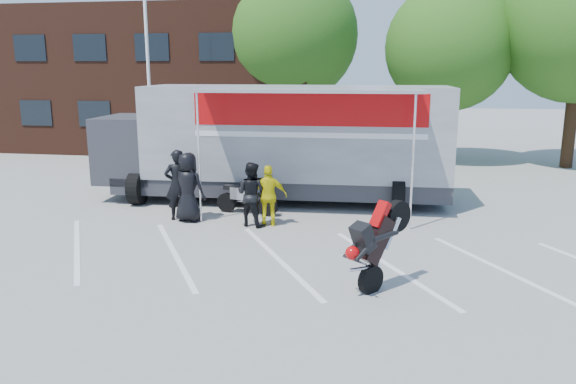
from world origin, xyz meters
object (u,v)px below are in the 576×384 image
(tree_left, at_px, (291,35))
(spectator_leather_b, at_px, (178,185))
(transporter_truck, at_px, (281,200))
(spectator_hivis, at_px, (269,196))
(spectator_leather_a, at_px, (188,187))
(parked_motorcycle, at_px, (247,214))
(tree_mid, at_px, (449,48))
(stunt_bike_rider, at_px, (391,285))
(spectator_leather_c, at_px, (251,194))
(flagpole, at_px, (153,42))

(tree_left, relative_size, spectator_leather_b, 4.42)
(transporter_truck, distance_m, spectator_hivis, 3.02)
(spectator_leather_a, height_order, spectator_leather_b, spectator_leather_b)
(tree_left, bearing_deg, spectator_leather_a, -93.78)
(spectator_leather_a, bearing_deg, tree_left, -82.02)
(parked_motorcycle, bearing_deg, tree_mid, -20.80)
(stunt_bike_rider, bearing_deg, parked_motorcycle, 171.46)
(spectator_leather_b, xyz_separation_m, spectator_leather_c, (2.13, -0.28, -0.12))
(flagpole, xyz_separation_m, transporter_truck, (5.47, -3.49, -5.05))
(tree_left, xyz_separation_m, spectator_leather_b, (-1.15, -12.16, -4.59))
(parked_motorcycle, bearing_deg, tree_left, 14.10)
(flagpole, relative_size, spectator_hivis, 4.91)
(tree_left, bearing_deg, spectator_leather_c, -85.49)
(transporter_truck, xyz_separation_m, spectator_leather_b, (-2.38, -2.67, 0.98))
(flagpole, xyz_separation_m, spectator_leather_a, (3.43, -6.28, -4.10))
(parked_motorcycle, xyz_separation_m, spectator_leather_c, (0.40, -1.15, 0.85))
(flagpole, xyz_separation_m, parked_motorcycle, (4.82, -5.29, -5.05))
(transporter_truck, distance_m, spectator_leather_c, 3.08)
(flagpole, xyz_separation_m, spectator_hivis, (5.69, -6.39, -4.24))
(flagpole, bearing_deg, spectator_leather_c, -50.95)
(tree_mid, relative_size, transporter_truck, 0.68)
(stunt_bike_rider, distance_m, spectator_leather_b, 7.03)
(tree_mid, xyz_separation_m, spectator_leather_c, (-6.02, -11.44, -4.09))
(parked_motorcycle, distance_m, spectator_hivis, 1.62)
(spectator_hivis, bearing_deg, spectator_leather_b, -18.13)
(parked_motorcycle, xyz_separation_m, spectator_leather_a, (-1.39, -0.99, 0.95))
(spectator_leather_c, height_order, spectator_hivis, spectator_leather_c)
(tree_mid, xyz_separation_m, spectator_leather_a, (-7.81, -11.28, -4.00))
(flagpole, height_order, spectator_leather_a, flagpole)
(flagpole, bearing_deg, tree_left, 54.72)
(spectator_leather_c, bearing_deg, tree_left, -67.79)
(spectator_leather_b, height_order, spectator_leather_c, spectator_leather_b)
(spectator_leather_c, xyz_separation_m, spectator_hivis, (0.47, 0.05, -0.04))
(spectator_leather_b, bearing_deg, spectator_leather_a, 135.53)
(parked_motorcycle, bearing_deg, transporter_truck, -8.68)
(tree_left, height_order, stunt_bike_rider, tree_left)
(spectator_leather_a, relative_size, spectator_hivis, 1.16)
(spectator_hivis, bearing_deg, spectator_leather_c, -6.63)
(tree_mid, height_order, parked_motorcycle, tree_mid)
(spectator_leather_c, bearing_deg, tree_mid, -100.05)
(tree_left, xyz_separation_m, spectator_hivis, (1.45, -12.39, -4.75))
(spectator_leather_c, bearing_deg, transporter_truck, -77.10)
(transporter_truck, height_order, spectator_leather_c, transporter_truck)
(tree_mid, relative_size, parked_motorcycle, 4.03)
(flagpole, height_order, tree_mid, flagpole)
(transporter_truck, bearing_deg, tree_left, 95.31)
(tree_left, height_order, spectator_leather_c, tree_left)
(flagpole, bearing_deg, spectator_hivis, -48.28)
(spectator_leather_b, bearing_deg, stunt_bike_rider, 121.34)
(spectator_leather_b, bearing_deg, tree_left, -120.03)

